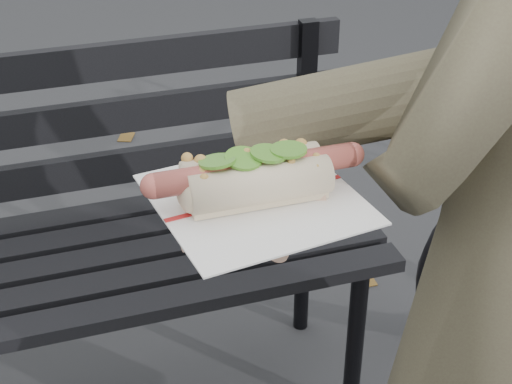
% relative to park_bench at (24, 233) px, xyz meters
% --- Properties ---
extents(park_bench, '(1.50, 0.44, 0.88)m').
position_rel_park_bench_xyz_m(park_bench, '(0.00, 0.00, 0.00)').
color(park_bench, black).
rests_on(park_bench, ground).
extents(held_hotdog, '(0.63, 0.30, 0.20)m').
position_rel_park_bench_xyz_m(held_hotdog, '(0.44, -0.78, 0.58)').
color(held_hotdog, brown).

